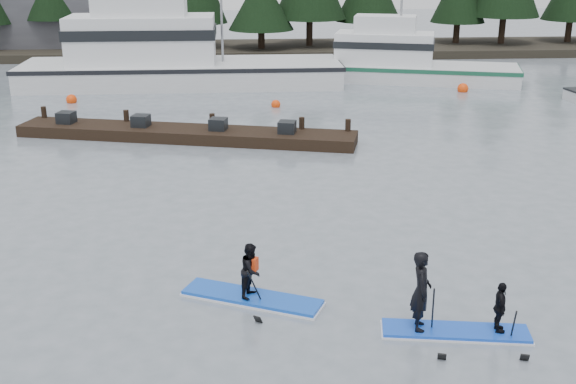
{
  "coord_description": "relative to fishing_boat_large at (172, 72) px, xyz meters",
  "views": [
    {
      "loc": [
        -1.4,
        -14.18,
        8.11
      ],
      "look_at": [
        0.0,
        6.0,
        1.1
      ],
      "focal_mm": 45.0,
      "sensor_mm": 36.0,
      "label": 1
    }
  ],
  "objects": [
    {
      "name": "fishing_boat_large",
      "position": [
        0.0,
        0.0,
        0.0
      ],
      "size": [
        18.8,
        5.26,
        10.48
      ],
      "rotation": [
        0.0,
        0.0,
        0.0
      ],
      "color": "silver",
      "rests_on": "ground"
    },
    {
      "name": "floating_dock",
      "position": [
        1.57,
        -12.8,
        -0.56
      ],
      "size": [
        14.89,
        5.57,
        0.5
      ],
      "primitive_type": "cube",
      "rotation": [
        0.0,
        0.0,
        -0.25
      ],
      "color": "black",
      "rests_on": "ground"
    },
    {
      "name": "waterfront_building",
      "position": [
        -8.68,
        14.72,
        1.69
      ],
      "size": [
        18.0,
        6.0,
        5.0
      ],
      "primitive_type": "cube",
      "color": "#4C4C51",
      "rests_on": "ground"
    },
    {
      "name": "buoy_a",
      "position": [
        -5.01,
        -4.7,
        -0.81
      ],
      "size": [
        0.57,
        0.57,
        0.57
      ],
      "primitive_type": "sphere",
      "color": "#F9430C",
      "rests_on": "ground"
    },
    {
      "name": "ground",
      "position": [
        5.32,
        -29.28,
        -0.81
      ],
      "size": [
        160.0,
        160.0,
        0.0
      ],
      "primitive_type": "plane",
      "color": "slate",
      "rests_on": "ground"
    },
    {
      "name": "buoy_c",
      "position": [
        16.79,
        -3.21,
        -0.81
      ],
      "size": [
        0.63,
        0.63,
        0.63
      ],
      "primitive_type": "sphere",
      "color": "#F9430C",
      "rests_on": "ground"
    },
    {
      "name": "fishing_boat_medium",
      "position": [
        14.1,
        0.55,
        -0.25
      ],
      "size": [
        13.61,
        7.1,
        7.98
      ],
      "rotation": [
        0.0,
        0.0,
        -0.27
      ],
      "color": "silver",
      "rests_on": "ground"
    },
    {
      "name": "buoy_b",
      "position": [
        5.85,
        -6.54,
        -0.81
      ],
      "size": [
        0.48,
        0.48,
        0.48
      ],
      "primitive_type": "sphere",
      "color": "#F9430C",
      "rests_on": "ground"
    },
    {
      "name": "paddleboard_duo",
      "position": [
        8.33,
        -29.81,
        -0.12
      ],
      "size": [
        3.25,
        1.43,
        2.43
      ],
      "rotation": [
        0.0,
        0.0,
        -0.16
      ],
      "color": "blue",
      "rests_on": "ground"
    },
    {
      "name": "far_shore",
      "position": [
        5.32,
        12.72,
        -0.51
      ],
      "size": [
        70.0,
        8.0,
        0.6
      ],
      "primitive_type": "cube",
      "color": "#2D281E",
      "rests_on": "ground"
    },
    {
      "name": "paddleboard_solo",
      "position": [
        4.13,
        -27.96,
        -0.33
      ],
      "size": [
        3.42,
        2.17,
        1.89
      ],
      "rotation": [
        0.0,
        0.0,
        -0.43
      ],
      "color": "blue",
      "rests_on": "ground"
    },
    {
      "name": "treeline",
      "position": [
        5.32,
        12.72,
        -0.81
      ],
      "size": [
        60.0,
        4.0,
        8.0
      ],
      "primitive_type": null,
      "color": "black",
      "rests_on": "ground"
    }
  ]
}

